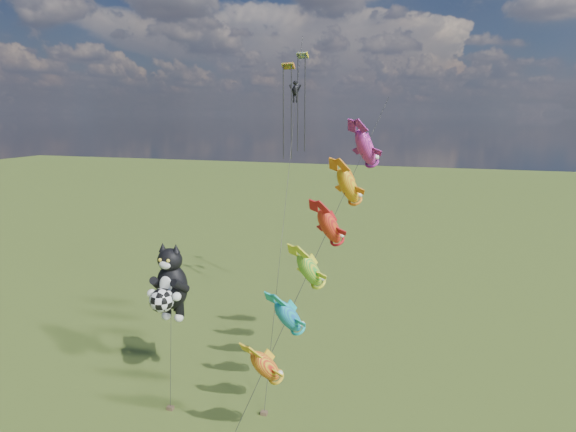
% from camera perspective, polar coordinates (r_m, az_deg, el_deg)
% --- Properties ---
extents(ground, '(300.00, 300.00, 0.00)m').
position_cam_1_polar(ground, '(34.19, -22.58, -20.44)').
color(ground, '#2C4511').
extents(cat_kite_rig, '(2.63, 4.11, 9.81)m').
position_cam_1_polar(cat_kite_rig, '(31.98, -13.86, -7.84)').
color(cat_kite_rig, '#4F3C29').
rests_on(cat_kite_rig, ground).
extents(fish_windsock_rig, '(6.44, 14.70, 18.87)m').
position_cam_1_polar(fish_windsock_rig, '(26.52, 3.75, -3.84)').
color(fish_windsock_rig, '#4F3C29').
rests_on(fish_windsock_rig, ground).
extents(parafoil_rig, '(3.51, 17.29, 24.32)m').
position_cam_1_polar(parafoil_rig, '(40.61, 0.80, 14.04)').
color(parafoil_rig, '#4F3C29').
rests_on(parafoil_rig, ground).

